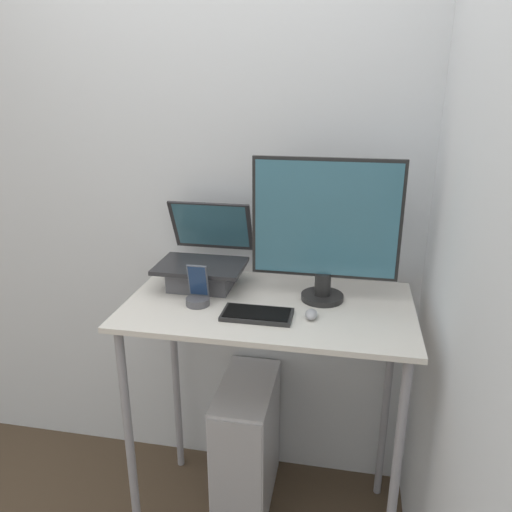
{
  "coord_description": "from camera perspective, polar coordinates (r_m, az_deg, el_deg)",
  "views": [
    {
      "loc": [
        0.27,
        -1.34,
        1.79
      ],
      "look_at": [
        -0.05,
        0.3,
        1.21
      ],
      "focal_mm": 35.0,
      "sensor_mm": 36.0,
      "label": 1
    }
  ],
  "objects": [
    {
      "name": "wall_back",
      "position": [
        2.1,
        3.27,
        5.7
      ],
      "size": [
        6.0,
        0.05,
        2.6
      ],
      "color": "silver",
      "rests_on": "ground_plane"
    },
    {
      "name": "mouse",
      "position": [
        1.72,
        6.34,
        -6.64
      ],
      "size": [
        0.04,
        0.07,
        0.03
      ],
      "color": "#99999E",
      "rests_on": "desk"
    },
    {
      "name": "monitor",
      "position": [
        1.79,
        7.93,
        2.95
      ],
      "size": [
        0.53,
        0.16,
        0.52
      ],
      "color": "black",
      "rests_on": "desk"
    },
    {
      "name": "laptop",
      "position": [
        1.97,
        -6.07,
        -1.07
      ],
      "size": [
        0.34,
        0.34,
        0.31
      ],
      "color": "#4C4C51",
      "rests_on": "desk"
    },
    {
      "name": "cell_phone",
      "position": [
        1.82,
        -6.66,
        -4.46
      ],
      "size": [
        0.09,
        0.09,
        0.15
      ],
      "color": "#4C4C51",
      "rests_on": "desk"
    },
    {
      "name": "wall_side_right",
      "position": [
        1.47,
        23.51,
        -1.94
      ],
      "size": [
        0.05,
        6.0,
        2.6
      ],
      "color": "silver",
      "rests_on": "ground_plane"
    },
    {
      "name": "keyboard",
      "position": [
        1.73,
        0.13,
        -6.68
      ],
      "size": [
        0.24,
        0.13,
        0.02
      ],
      "color": "black",
      "rests_on": "desk"
    },
    {
      "name": "computer_tower",
      "position": [
        2.34,
        -1.07,
        -20.58
      ],
      "size": [
        0.23,
        0.45,
        0.59
      ],
      "color": "silver",
      "rests_on": "ground_plane"
    },
    {
      "name": "desk",
      "position": [
        1.89,
        1.44,
        -9.31
      ],
      "size": [
        1.04,
        0.59,
        1.03
      ],
      "color": "beige",
      "rests_on": "ground_plane"
    }
  ]
}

